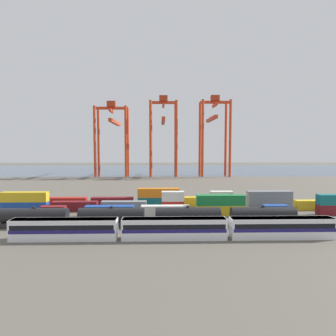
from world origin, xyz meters
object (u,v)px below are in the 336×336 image
shipping_container_18 (317,205)px  gantry_crane_west (113,130)px  shipping_container_20 (112,202)px  gantry_crane_east (214,128)px  shipping_container_8 (25,206)px  freight_tank_row (150,217)px  shipping_container_5 (275,210)px  shipping_container_21 (159,202)px  passenger_train (174,228)px  shipping_container_10 (75,206)px  shipping_container_0 (53,211)px  shipping_container_23 (204,201)px  gantry_crane_central (163,128)px

shipping_container_18 → gantry_crane_west: (-71.60, 100.65, 25.92)m
shipping_container_20 → gantry_crane_east: 107.76m
shipping_container_8 → gantry_crane_west: 104.22m
gantry_crane_west → shipping_container_20: bearing=-81.2°
freight_tank_row → shipping_container_20: freight_tank_row is taller
shipping_container_18 → gantry_crane_east: (-10.74, 99.61, 27.54)m
shipping_container_5 → gantry_crane_east: gantry_crane_east is taller
shipping_container_18 → shipping_container_21: bearing=171.8°
freight_tank_row → shipping_container_21: size_ratio=5.24×
shipping_container_18 → shipping_container_20: 57.40m
passenger_train → freight_tank_row: bearing=118.6°
shipping_container_5 → shipping_container_8: size_ratio=0.50×
shipping_container_10 → gantry_crane_west: size_ratio=0.28×
shipping_container_10 → gantry_crane_west: bearing=93.1°
shipping_container_21 → gantry_crane_west: size_ratio=0.28×
passenger_train → shipping_container_0: passenger_train is taller
shipping_container_8 → shipping_container_10: same height
passenger_train → shipping_container_23: bearing=71.8°
shipping_container_10 → shipping_container_23: same height
passenger_train → shipping_container_8: passenger_train is taller
shipping_container_0 → shipping_container_23: size_ratio=0.50×
shipping_container_8 → gantry_crane_central: (38.21, 100.46, 27.22)m
gantry_crane_central → shipping_container_10: bearing=-104.0°
freight_tank_row → shipping_container_18: size_ratio=5.24×
shipping_container_21 → gantry_crane_east: 102.70m
shipping_container_20 → gantry_crane_central: 99.30m
shipping_container_0 → shipping_container_23: same height
shipping_container_5 → shipping_container_18: same height
freight_tank_row → shipping_container_20: size_ratio=5.24×
shipping_container_20 → shipping_container_21: 13.45m
shipping_container_21 → shipping_container_10: bearing=-164.4°
shipping_container_8 → shipping_container_18: 79.38m
shipping_container_21 → freight_tank_row: bearing=-94.5°
shipping_container_0 → shipping_container_21: (26.07, 12.59, 0.00)m
shipping_container_8 → gantry_crane_west: gantry_crane_west is taller
gantry_crane_west → shipping_container_8: bearing=-94.4°
freight_tank_row → shipping_container_8: bearing=154.4°
freight_tank_row → shipping_container_18: (45.37, 16.33, -0.84)m
shipping_container_18 → gantry_crane_west: bearing=125.4°
shipping_container_5 → shipping_container_23: (-16.11, 12.59, 0.00)m
gantry_crane_east → gantry_crane_central: bearing=178.4°
gantry_crane_west → gantry_crane_central: gantry_crane_central is taller
shipping_container_5 → gantry_crane_central: (-27.13, 106.76, 27.22)m
shipping_container_10 → shipping_container_21: 23.41m
shipping_container_8 → gantry_crane_east: size_ratio=0.25×
shipping_container_10 → passenger_train: bearing=-44.5°
shipping_container_20 → shipping_container_23: (26.90, 0.00, 0.00)m
shipping_container_21 → gantry_crane_west: gantry_crane_west is taller
passenger_train → shipping_container_8: size_ratio=4.98×
shipping_container_5 → gantry_crane_east: (3.31, 105.90, 27.54)m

